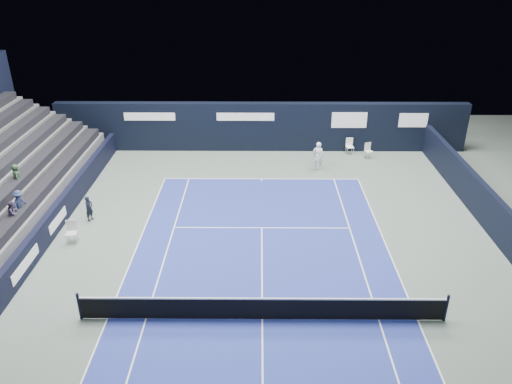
# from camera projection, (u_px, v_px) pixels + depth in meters

# --- Properties ---
(ground) EXTENTS (48.00, 48.00, 0.00)m
(ground) POSITION_uv_depth(u_px,v_px,m) (262.00, 285.00, 19.40)
(ground) COLOR #54645B
(ground) RESTS_ON ground
(court_surface) EXTENTS (10.97, 23.77, 0.01)m
(court_surface) POSITION_uv_depth(u_px,v_px,m) (262.00, 319.00, 17.60)
(court_surface) COLOR navy
(court_surface) RESTS_ON ground
(enclosure_wall_right) EXTENTS (0.30, 22.00, 1.80)m
(enclosure_wall_right) POSITION_uv_depth(u_px,v_px,m) (494.00, 216.00, 22.52)
(enclosure_wall_right) COLOR black
(enclosure_wall_right) RESTS_ON ground
(folding_chair_back_a) EXTENTS (0.50, 0.52, 1.01)m
(folding_chair_back_a) POSITION_uv_depth(u_px,v_px,m) (349.00, 143.00, 31.53)
(folding_chair_back_a) COLOR white
(folding_chair_back_a) RESTS_ON ground
(folding_chair_back_b) EXTENTS (0.55, 0.54, 0.97)m
(folding_chair_back_b) POSITION_uv_depth(u_px,v_px,m) (368.00, 149.00, 30.90)
(folding_chair_back_b) COLOR silver
(folding_chair_back_b) RESTS_ON ground
(line_judge_chair) EXTENTS (0.51, 0.49, 1.04)m
(line_judge_chair) POSITION_uv_depth(u_px,v_px,m) (71.00, 230.00, 22.02)
(line_judge_chair) COLOR silver
(line_judge_chair) RESTS_ON ground
(line_judge) EXTENTS (0.46, 0.54, 1.25)m
(line_judge) POSITION_uv_depth(u_px,v_px,m) (89.00, 209.00, 23.75)
(line_judge) COLOR black
(line_judge) RESTS_ON ground
(court_markings) EXTENTS (11.03, 23.83, 0.00)m
(court_markings) POSITION_uv_depth(u_px,v_px,m) (262.00, 319.00, 17.60)
(court_markings) COLOR white
(court_markings) RESTS_ON court_surface
(tennis_net) EXTENTS (12.90, 0.10, 1.10)m
(tennis_net) POSITION_uv_depth(u_px,v_px,m) (262.00, 308.00, 17.38)
(tennis_net) COLOR black
(tennis_net) RESTS_ON ground
(back_sponsor_wall) EXTENTS (26.00, 0.63, 3.10)m
(back_sponsor_wall) POSITION_uv_depth(u_px,v_px,m) (261.00, 127.00, 31.72)
(back_sponsor_wall) COLOR black
(back_sponsor_wall) RESTS_ON ground
(side_barrier_left) EXTENTS (0.33, 22.00, 1.20)m
(side_barrier_left) POSITION_uv_depth(u_px,v_px,m) (54.00, 220.00, 22.76)
(side_barrier_left) COLOR black
(side_barrier_left) RESTS_ON ground
(tennis_player) EXTENTS (0.73, 0.91, 1.73)m
(tennis_player) POSITION_uv_depth(u_px,v_px,m) (318.00, 156.00, 29.09)
(tennis_player) COLOR white
(tennis_player) RESTS_ON ground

